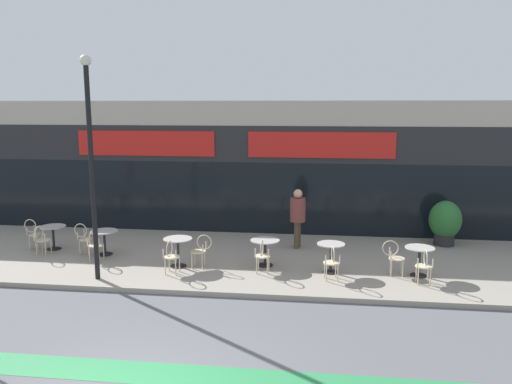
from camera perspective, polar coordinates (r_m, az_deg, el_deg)
The scene contains 22 objects.
sidewalk_slab at distance 14.47m, azimuth -4.59°, elevation -7.54°, with size 40.00×5.50×0.12m, color gray.
storefront_facade at distance 18.56m, azimuth -1.76°, elevation 3.32°, with size 40.00×4.06×4.53m.
bike_lane_stripe at distance 9.02m, azimuth -12.97°, elevation -19.46°, with size 36.00×0.70×0.01m, color #2D844C.
bistro_table_0 at distance 16.11m, azimuth -22.18°, elevation -4.32°, with size 0.75×0.75×0.71m.
bistro_table_1 at distance 15.05m, azimuth -16.94°, elevation -4.99°, with size 0.78×0.78×0.71m.
bistro_table_2 at distance 13.52m, azimuth -8.91°, elevation -6.15°, with size 0.77×0.77×0.78m.
bistro_table_3 at distance 13.44m, azimuth 1.05°, elevation -6.30°, with size 0.78×0.78×0.72m.
bistro_table_4 at distance 13.04m, azimuth 8.56°, elevation -6.78°, with size 0.72×0.72×0.77m.
bistro_table_5 at distance 13.30m, azimuth 18.18°, elevation -6.90°, with size 0.73×0.73×0.75m.
cafe_chair_0_near at distance 15.59m, azimuth -23.31°, elevation -4.85°, with size 0.42×0.58×0.90m.
cafe_chair_0_side at distance 16.43m, azimuth -24.08°, elevation -4.18°, with size 0.59×0.43×0.90m.
cafe_chair_1_near at distance 14.50m, azimuth -17.95°, elevation -5.59°, with size 0.42×0.58×0.90m.
cafe_chair_1_side at distance 15.32m, azimuth -19.07°, elevation -4.83°, with size 0.59×0.44×0.90m.
cafe_chair_2_near at distance 12.96m, azimuth -9.69°, elevation -7.07°, with size 0.43×0.59×0.90m.
cafe_chair_2_side at distance 13.38m, azimuth -6.31°, elevation -6.45°, with size 0.58×0.41×0.90m.
cafe_chair_3_near at distance 12.84m, azimuth 0.73°, elevation -7.08°, with size 0.42×0.58×0.90m.
cafe_chair_4_near at distance 12.45m, azimuth 8.67°, elevation -7.75°, with size 0.46×0.60×0.90m.
cafe_chair_5_near at distance 12.72m, azimuth 18.70°, elevation -7.79°, with size 0.41×0.58×0.90m.
cafe_chair_5_side at distance 13.20m, azimuth 15.49°, elevation -6.98°, with size 0.58×0.42×0.90m.
planter_pot at distance 16.40m, azimuth 20.80°, elevation -3.20°, with size 0.97×0.97×1.39m.
lamp_post at distance 12.57m, azimuth -18.36°, elevation 4.14°, with size 0.26×0.26×5.42m.
pedestrian_near_end at distance 15.02m, azimuth 4.79°, elevation -2.44°, with size 0.55×0.55×1.80m.
Camera 1 is at (2.84, -6.26, 4.39)m, focal length 35.00 mm.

